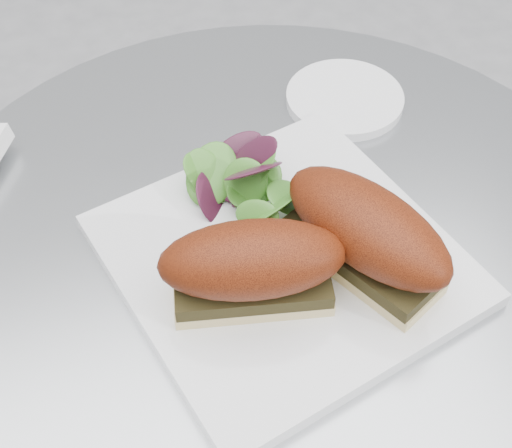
{
  "coord_description": "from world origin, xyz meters",
  "views": [
    {
      "loc": [
        -0.14,
        -0.39,
        1.24
      ],
      "look_at": [
        -0.02,
        -0.0,
        0.77
      ],
      "focal_mm": 50.0,
      "sensor_mm": 36.0,
      "label": 1
    }
  ],
  "objects_px": {
    "sandwich_left": "(252,266)",
    "saucer": "(345,99)",
    "sandwich_right": "(366,233)",
    "plate": "(283,259)"
  },
  "relations": [
    {
      "from": "sandwich_left",
      "to": "saucer",
      "type": "bearing_deg",
      "value": 63.65
    },
    {
      "from": "sandwich_right",
      "to": "plate",
      "type": "bearing_deg",
      "value": -144.63
    },
    {
      "from": "sandwich_left",
      "to": "sandwich_right",
      "type": "xyz_separation_m",
      "value": [
        0.1,
        0.01,
        -0.0
      ]
    },
    {
      "from": "plate",
      "to": "sandwich_right",
      "type": "relative_size",
      "value": 1.56
    },
    {
      "from": "plate",
      "to": "saucer",
      "type": "bearing_deg",
      "value": 54.86
    },
    {
      "from": "sandwich_left",
      "to": "saucer",
      "type": "relative_size",
      "value": 1.24
    },
    {
      "from": "sandwich_left",
      "to": "plate",
      "type": "bearing_deg",
      "value": 53.4
    },
    {
      "from": "sandwich_right",
      "to": "saucer",
      "type": "distance_m",
      "value": 0.24
    },
    {
      "from": "plate",
      "to": "sandwich_left",
      "type": "bearing_deg",
      "value": -137.7
    },
    {
      "from": "sandwich_left",
      "to": "sandwich_right",
      "type": "bearing_deg",
      "value": 14.03
    }
  ]
}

